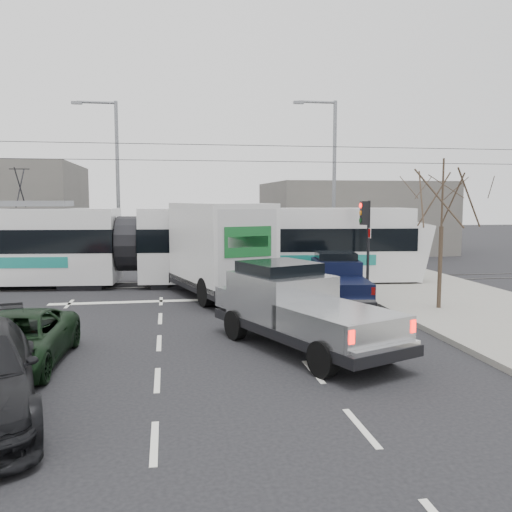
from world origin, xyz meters
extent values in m
plane|color=black|center=(0.00, 0.00, 0.00)|extent=(120.00, 120.00, 0.00)
cube|color=#33302D|center=(0.00, 10.00, 0.01)|extent=(60.00, 1.60, 0.03)
cube|color=slate|center=(12.00, 24.00, 2.50)|extent=(12.00, 10.00, 5.00)
cylinder|color=#47382B|center=(7.60, 2.50, 1.52)|extent=(0.14, 0.14, 2.75)
cylinder|color=#47382B|center=(7.60, 2.50, 4.03)|extent=(0.07, 0.07, 2.25)
cylinder|color=black|center=(6.60, 6.50, 1.95)|extent=(0.12, 0.12, 3.60)
cube|color=black|center=(6.40, 6.50, 3.25)|extent=(0.28, 0.28, 0.95)
cylinder|color=#FF0C07|center=(6.25, 6.50, 3.55)|extent=(0.06, 0.20, 0.20)
cylinder|color=orange|center=(6.25, 6.50, 3.25)|extent=(0.06, 0.20, 0.20)
cylinder|color=#05330C|center=(6.25, 6.50, 2.95)|extent=(0.06, 0.20, 0.20)
cube|color=white|center=(6.58, 6.35, 2.45)|extent=(0.02, 0.30, 0.40)
cylinder|color=slate|center=(7.50, 14.00, 4.50)|extent=(0.20, 0.20, 9.00)
cylinder|color=slate|center=(6.50, 14.00, 8.90)|extent=(2.00, 0.14, 0.14)
cube|color=slate|center=(5.50, 14.00, 8.85)|extent=(0.55, 0.25, 0.14)
cylinder|color=slate|center=(-4.00, 16.00, 4.50)|extent=(0.20, 0.20, 9.00)
cylinder|color=slate|center=(-5.00, 16.00, 8.90)|extent=(2.00, 0.14, 0.14)
cube|color=slate|center=(-6.00, 16.00, 8.85)|extent=(0.55, 0.25, 0.14)
cylinder|color=black|center=(0.00, 10.00, 5.50)|extent=(60.00, 0.03, 0.03)
cylinder|color=black|center=(0.00, 10.00, 6.20)|extent=(60.00, 0.03, 0.03)
cube|color=silver|center=(3.36, 9.23, 0.95)|extent=(12.08, 3.60, 1.44)
cube|color=black|center=(3.36, 9.23, 2.07)|extent=(12.14, 3.63, 0.98)
cube|color=silver|center=(3.36, 9.23, 2.95)|extent=(12.07, 3.50, 0.92)
cube|color=#187B72|center=(3.25, 7.98, 1.21)|extent=(8.29, 0.80, 0.46)
cylinder|color=black|center=(-3.07, 9.84, 1.87)|extent=(1.15, 2.47, 2.39)
cube|color=slate|center=(-6.93, 10.21, 3.62)|extent=(2.90, 1.75, 0.23)
cube|color=black|center=(-5.00, 10.03, 0.17)|extent=(2.04, 2.28, 0.33)
cube|color=black|center=(-1.14, 9.66, 0.17)|extent=(2.04, 2.28, 0.33)
cube|color=black|center=(6.58, 8.93, 0.17)|extent=(2.04, 2.28, 0.33)
cube|color=black|center=(1.93, -1.32, 0.55)|extent=(4.11, 6.17, 0.25)
cube|color=#A2A3A6|center=(1.53, -0.35, 1.26)|extent=(2.77, 3.02, 1.16)
cube|color=black|center=(1.49, -0.26, 1.86)|extent=(2.26, 2.28, 0.55)
cube|color=#A2A3A6|center=(0.99, 0.94, 1.03)|extent=(2.17, 1.71, 0.55)
cube|color=#A2A3A6|center=(2.43, -2.51, 0.96)|extent=(2.84, 3.19, 0.65)
cube|color=silver|center=(3.01, -3.91, 0.68)|extent=(1.78, 0.88, 0.18)
cube|color=#FF0C07|center=(2.15, -4.14, 1.06)|extent=(0.16, 0.13, 0.28)
cube|color=#FF0C07|center=(3.79, -3.46, 1.06)|extent=(0.16, 0.13, 0.28)
cylinder|color=black|center=(0.36, 0.05, 0.40)|extent=(0.57, 0.85, 0.81)
cylinder|color=black|center=(2.07, 0.76, 0.40)|extent=(0.57, 0.85, 0.81)
cylinder|color=black|center=(1.80, -3.40, 0.40)|extent=(0.57, 0.85, 0.81)
cylinder|color=black|center=(3.51, -2.69, 0.40)|extent=(0.57, 0.85, 0.81)
cube|color=black|center=(0.36, 6.96, 0.57)|extent=(4.49, 7.72, 0.37)
cube|color=white|center=(-0.44, 9.63, 1.46)|extent=(2.78, 2.36, 1.67)
cube|color=black|center=(-0.48, 9.77, 2.09)|extent=(2.30, 1.71, 0.63)
cube|color=silver|center=(0.57, 6.26, 2.12)|extent=(3.82, 5.48, 3.08)
cube|color=silver|center=(1.27, 3.90, 2.12)|extent=(2.13, 0.68, 2.71)
cube|color=#155E27|center=(1.28, 3.85, 2.36)|extent=(1.69, 0.52, 1.05)
cube|color=black|center=(1.34, 3.67, 0.47)|extent=(2.24, 0.89, 0.19)
cylinder|color=black|center=(-1.37, 8.89, 0.47)|extent=(0.57, 0.99, 0.94)
cylinder|color=black|center=(0.75, 9.52, 0.47)|extent=(0.57, 0.99, 0.94)
cylinder|color=black|center=(-0.12, 4.69, 0.52)|extent=(0.60, 1.09, 1.04)
cylinder|color=black|center=(2.00, 5.31, 0.52)|extent=(0.60, 1.09, 1.04)
cube|color=black|center=(4.52, 3.82, 0.48)|extent=(2.25, 4.59, 0.22)
cube|color=black|center=(4.64, 4.61, 1.10)|extent=(1.85, 2.06, 1.01)
cube|color=black|center=(4.65, 4.70, 1.63)|extent=(1.56, 1.51, 0.48)
cube|color=black|center=(4.79, 5.65, 0.90)|extent=(1.65, 1.01, 0.48)
cube|color=black|center=(4.39, 2.86, 0.84)|extent=(1.87, 2.19, 0.57)
cube|color=silver|center=(4.22, 1.73, 0.60)|extent=(1.51, 0.37, 0.16)
cube|color=#590505|center=(3.52, 1.92, 0.92)|extent=(0.13, 0.09, 0.25)
cube|color=#590505|center=(4.94, 1.72, 0.92)|extent=(0.13, 0.09, 0.25)
cylinder|color=black|center=(3.99, 5.33, 0.35)|extent=(0.35, 0.73, 0.70)
cylinder|color=black|center=(5.47, 5.11, 0.35)|extent=(0.35, 0.73, 0.70)
cylinder|color=black|center=(3.58, 2.54, 0.35)|extent=(0.35, 0.73, 0.70)
cylinder|color=black|center=(5.06, 2.32, 0.35)|extent=(0.35, 0.73, 0.70)
imported|color=black|center=(-4.86, -1.58, 0.62)|extent=(2.29, 4.55, 1.23)
camera|label=1|loc=(-1.46, -14.28, 3.80)|focal=38.00mm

